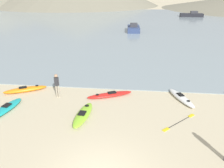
# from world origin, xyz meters

# --- Properties ---
(bay_water) EXTENTS (160.00, 70.00, 0.06)m
(bay_water) POSITION_xyz_m (0.00, 43.66, 0.03)
(bay_water) COLOR gray
(bay_water) RESTS_ON ground_plane
(kayak_on_sand_1) EXTENTS (3.00, 1.96, 0.40)m
(kayak_on_sand_1) POSITION_xyz_m (-6.78, 7.60, 0.18)
(kayak_on_sand_1) COLOR orange
(kayak_on_sand_1) RESTS_ON ground_plane
(kayak_on_sand_2) EXTENTS (3.26, 1.88, 0.32)m
(kayak_on_sand_2) POSITION_xyz_m (-0.43, 7.49, 0.14)
(kayak_on_sand_2) COLOR red
(kayak_on_sand_2) RESTS_ON ground_plane
(kayak_on_sand_3) EXTENTS (1.23, 2.99, 0.35)m
(kayak_on_sand_3) POSITION_xyz_m (-6.71, 4.81, 0.15)
(kayak_on_sand_3) COLOR teal
(kayak_on_sand_3) RESTS_ON ground_plane
(kayak_on_sand_4) EXTENTS (1.66, 2.95, 0.38)m
(kayak_on_sand_4) POSITION_xyz_m (4.53, 7.49, 0.17)
(kayak_on_sand_4) COLOR white
(kayak_on_sand_4) RESTS_ON ground_plane
(kayak_on_sand_5) EXTENTS (1.00, 2.93, 0.37)m
(kayak_on_sand_5) POSITION_xyz_m (-1.70, 4.63, 0.17)
(kayak_on_sand_5) COLOR #8CCC2D
(kayak_on_sand_5) RESTS_ON ground_plane
(person_near_waterline) EXTENTS (0.35, 0.26, 1.71)m
(person_near_waterline) POSITION_xyz_m (-4.09, 7.07, 0.98)
(person_near_waterline) COLOR gray
(person_near_waterline) RESTS_ON ground_plane
(moored_boat_0) EXTENTS (6.00, 2.39, 1.47)m
(moored_boat_0) POSITION_xyz_m (16.02, 57.01, 0.57)
(moored_boat_0) COLOR black
(moored_boat_0) RESTS_ON bay_water
(moored_boat_1) EXTENTS (2.29, 4.58, 1.48)m
(moored_boat_1) POSITION_xyz_m (0.78, 33.15, 0.58)
(moored_boat_1) COLOR navy
(moored_boat_1) RESTS_ON bay_water
(loose_paddle) EXTENTS (2.14, 2.05, 0.03)m
(loose_paddle) POSITION_xyz_m (3.93, 4.64, 0.01)
(loose_paddle) COLOR black
(loose_paddle) RESTS_ON ground_plane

